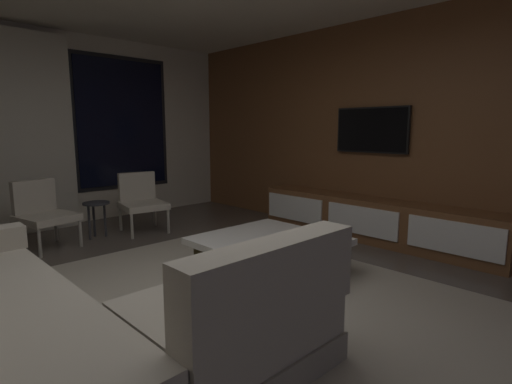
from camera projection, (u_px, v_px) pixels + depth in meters
The scene contains 12 objects.
floor at pixel (188, 315), 2.94m from camera, with size 9.20×9.20×0.00m, color #564C44.
back_wall_with_window at pixel (24, 130), 5.25m from camera, with size 6.60×0.30×2.70m.
media_wall at pixel (395, 130), 4.83m from camera, with size 0.12×7.80×2.70m.
area_rug at pixel (232, 304), 3.10m from camera, with size 3.20×3.80×0.01m, color #ADA391.
sectional_couch at pixel (56, 328), 2.16m from camera, with size 1.98×2.50×0.82m.
coffee_table at pixel (269, 256), 3.71m from camera, with size 1.16×1.16×0.36m.
book_stack_on_coffee_table at pixel (283, 239), 3.58m from camera, with size 0.29×0.19×0.05m.
accent_chair_near_window at pixel (141, 199), 5.32m from camera, with size 0.63×0.64×0.78m.
accent_chair_by_curtain at pixel (42, 211), 4.56m from camera, with size 0.65×0.67×0.78m.
side_stool at pixel (96, 209), 4.97m from camera, with size 0.32×0.32×0.46m.
media_console at pixel (374, 221), 4.84m from camera, with size 0.46×3.10×0.52m.
mounted_tv at pixel (372, 130), 4.93m from camera, with size 0.05×0.97×0.56m.
Camera 1 is at (-1.56, -2.33, 1.36)m, focal length 27.87 mm.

